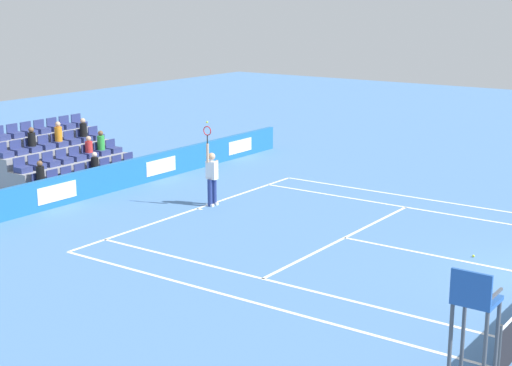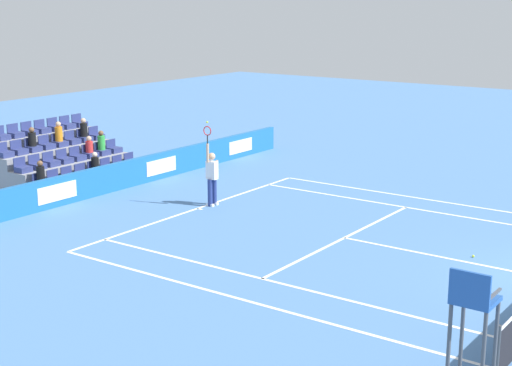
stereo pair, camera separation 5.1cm
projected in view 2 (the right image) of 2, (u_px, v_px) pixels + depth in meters
The scene contains 13 objects.
line_baseline at pixel (197, 208), 25.39m from camera, with size 10.97×0.10×0.01m, color white.
line_service at pixel (344, 238), 22.28m from camera, with size 8.23×0.10×0.01m, color white.
line_centre_service at pixel (451, 259), 20.47m from camera, with size 0.10×6.40×0.01m, color white.
line_singles_sideline_left at pixel (278, 283), 18.77m from camera, with size 0.10×11.89×0.01m, color white.
line_singles_sideline_right at pixel (419, 209), 25.28m from camera, with size 0.10×11.89×0.01m, color white.
line_doubles_sideline_left at pixel (244, 300), 17.69m from camera, with size 0.10×11.89×0.01m, color white.
line_doubles_sideline_right at pixel (435, 201), 26.37m from camera, with size 0.10×11.89×0.01m, color white.
line_centre_mark at pixel (200, 209), 25.33m from camera, with size 0.10×0.20×0.01m, color white.
sponsor_barrier at pixel (111, 178), 27.51m from camera, with size 20.17×0.22×1.00m.
tennis_player at pixel (212, 176), 25.55m from camera, with size 0.53×0.37×2.85m.
umpire_chair at pixel (473, 314), 13.08m from camera, with size 0.70×0.70×2.34m.
stadium_stand at pixel (56, 163), 29.13m from camera, with size 4.96×3.80×2.20m.
loose_tennis_ball at pixel (473, 256), 20.60m from camera, with size 0.07×0.07×0.07m, color #D1E533.
Camera 2 is at (18.82, 3.92, 6.70)m, focal length 54.50 mm.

